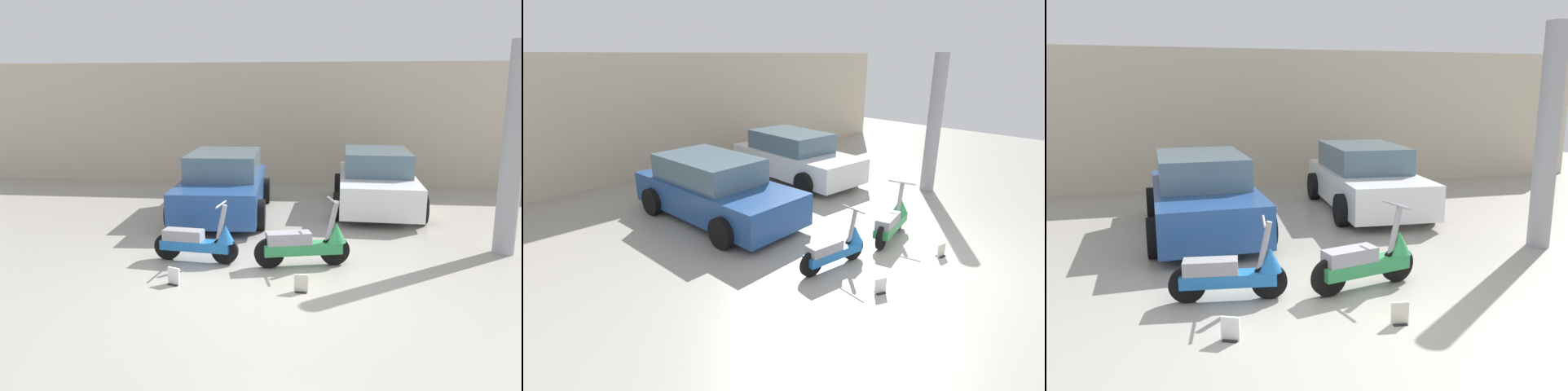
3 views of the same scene
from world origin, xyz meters
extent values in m
plane|color=#9E998E|center=(0.00, 0.00, 0.00)|extent=(28.00, 28.00, 0.00)
cube|color=beige|center=(0.00, 8.39, 1.81)|extent=(19.60, 0.12, 3.62)
cylinder|color=black|center=(-0.83, 0.84, 0.23)|extent=(0.46, 0.13, 0.45)
cylinder|color=black|center=(-1.83, 0.95, 0.23)|extent=(0.46, 0.13, 0.45)
cube|color=#1E66B2|center=(-1.33, 0.89, 0.28)|extent=(1.20, 0.41, 0.16)
cube|color=gray|center=(-1.54, 0.92, 0.45)|extent=(0.69, 0.34, 0.18)
cylinder|color=gray|center=(-0.88, 0.84, 0.68)|extent=(0.22, 0.10, 0.64)
cylinder|color=gray|center=(-0.88, 0.84, 1.00)|extent=(0.09, 0.52, 0.03)
cone|color=#1E66B2|center=(-0.81, 0.83, 0.51)|extent=(0.34, 0.34, 0.29)
cylinder|color=black|center=(0.96, 0.99, 0.24)|extent=(0.49, 0.20, 0.49)
cylinder|color=black|center=(-0.09, 0.72, 0.24)|extent=(0.49, 0.20, 0.49)
cube|color=#2D8C4C|center=(0.43, 0.85, 0.30)|extent=(1.30, 0.60, 0.17)
cube|color=gray|center=(0.21, 0.80, 0.48)|extent=(0.76, 0.45, 0.19)
cylinder|color=gray|center=(0.90, 0.97, 0.73)|extent=(0.24, 0.14, 0.69)
cylinder|color=gray|center=(0.90, 0.97, 1.08)|extent=(0.17, 0.55, 0.03)
cone|color=#2D8C4C|center=(0.98, 0.99, 0.55)|extent=(0.40, 0.40, 0.32)
cube|color=navy|center=(-1.46, 4.20, 0.52)|extent=(1.96, 4.25, 0.69)
cube|color=slate|center=(-1.48, 4.45, 1.14)|extent=(1.65, 2.41, 0.55)
cylinder|color=black|center=(-0.49, 2.96, 0.32)|extent=(0.25, 0.65, 0.63)
cylinder|color=black|center=(-2.29, 2.86, 0.32)|extent=(0.25, 0.65, 0.63)
cylinder|color=black|center=(-0.63, 5.54, 0.32)|extent=(0.25, 0.65, 0.63)
cylinder|color=black|center=(-2.43, 5.44, 0.32)|extent=(0.25, 0.65, 0.63)
cube|color=white|center=(2.07, 5.18, 0.51)|extent=(1.90, 4.18, 0.68)
cube|color=slate|center=(2.08, 5.43, 1.12)|extent=(1.61, 2.37, 0.54)
cylinder|color=black|center=(2.90, 3.87, 0.31)|extent=(0.24, 0.63, 0.63)
cylinder|color=black|center=(1.13, 3.95, 0.31)|extent=(0.24, 0.63, 0.63)
cylinder|color=black|center=(3.02, 6.41, 0.31)|extent=(0.24, 0.63, 0.63)
cylinder|color=black|center=(1.24, 6.49, 0.31)|extent=(0.24, 0.63, 0.63)
cube|color=black|center=(-1.41, -0.15, 0.01)|extent=(0.19, 0.17, 0.01)
cube|color=white|center=(-1.41, -0.15, 0.13)|extent=(0.20, 0.11, 0.26)
cube|color=black|center=(0.45, -0.23, 0.01)|extent=(0.17, 0.14, 0.01)
cube|color=silver|center=(0.45, -0.23, 0.13)|extent=(0.20, 0.05, 0.26)
cylinder|color=#99999E|center=(3.92, 1.91, 1.81)|extent=(0.36, 0.36, 3.62)
camera|label=1|loc=(0.62, -7.02, 2.80)|focal=35.00mm
camera|label=2|loc=(-6.35, -3.13, 3.57)|focal=28.00mm
camera|label=3|loc=(-1.83, -5.09, 2.56)|focal=35.00mm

